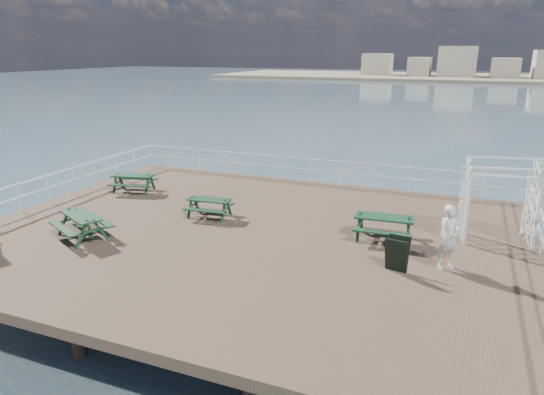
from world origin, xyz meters
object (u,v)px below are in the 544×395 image
at_px(picnic_table_d, 81,221).
at_px(person, 448,237).
at_px(trellis_arbor, 498,204).
at_px(picnic_table_b, 209,204).
at_px(picnic_table_a, 133,179).
at_px(picnic_table_c, 384,223).

relative_size(picnic_table_d, person, 1.25).
distance_m(trellis_arbor, person, 3.11).
height_order(picnic_table_b, trellis_arbor, trellis_arbor).
bearing_deg(picnic_table_a, picnic_table_d, -83.71).
distance_m(picnic_table_b, person, 8.38).
height_order(trellis_arbor, person, trellis_arbor).
bearing_deg(picnic_table_d, picnic_table_a, 135.97).
bearing_deg(picnic_table_d, picnic_table_b, 76.34).
bearing_deg(picnic_table_d, trellis_arbor, 47.40).
bearing_deg(picnic_table_c, picnic_table_d, -162.38).
xyz_separation_m(picnic_table_a, picnic_table_c, (10.89, -1.55, 0.03)).
xyz_separation_m(picnic_table_d, trellis_arbor, (12.38, 4.78, 0.63)).
distance_m(picnic_table_a, trellis_arbor, 14.19).
xyz_separation_m(picnic_table_a, picnic_table_d, (1.80, -5.02, 0.03)).
bearing_deg(picnic_table_b, picnic_table_d, -134.64).
height_order(picnic_table_b, picnic_table_c, picnic_table_c).
height_order(picnic_table_a, picnic_table_b, picnic_table_a).
bearing_deg(person, picnic_table_a, 127.15).
distance_m(picnic_table_a, picnic_table_c, 10.99).
height_order(picnic_table_c, picnic_table_d, picnic_table_d).
bearing_deg(picnic_table_d, picnic_table_c, 47.23).
bearing_deg(picnic_table_c, person, -40.59).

